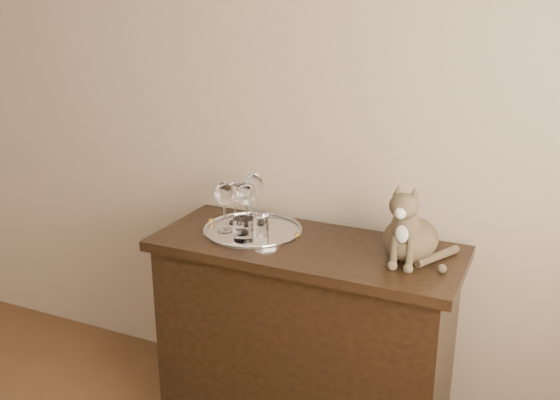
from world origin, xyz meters
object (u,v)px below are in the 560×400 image
(sideboard, at_px, (304,340))
(wine_glass_d, at_px, (246,206))
(tumbler_a, at_px, (259,225))
(tray, at_px, (253,231))
(wine_glass_b, at_px, (254,198))
(wine_glass_a, at_px, (235,202))
(tumbler_b, at_px, (243,230))
(wine_glass_c, at_px, (224,206))
(cat, at_px, (412,219))

(sideboard, relative_size, wine_glass_d, 5.86)
(sideboard, distance_m, tumbler_a, 0.52)
(tray, bearing_deg, wine_glass_b, 113.78)
(tray, xyz_separation_m, wine_glass_d, (-0.02, -0.01, 0.11))
(wine_glass_a, relative_size, wine_glass_d, 0.87)
(tumbler_b, bearing_deg, wine_glass_c, 150.75)
(wine_glass_b, distance_m, tumbler_a, 0.18)
(sideboard, height_order, tray, tray)
(cat, bearing_deg, tumbler_a, -174.13)
(sideboard, height_order, cat, cat)
(wine_glass_b, distance_m, wine_glass_c, 0.16)
(wine_glass_a, bearing_deg, wine_glass_d, -35.50)
(sideboard, bearing_deg, cat, 3.81)
(sideboard, xyz_separation_m, wine_glass_a, (-0.35, 0.08, 0.52))
(wine_glass_b, xyz_separation_m, cat, (0.68, -0.10, 0.04))
(wine_glass_a, distance_m, tumbler_b, 0.21)
(tray, bearing_deg, cat, 0.08)
(tumbler_a, bearing_deg, wine_glass_a, 149.97)
(wine_glass_b, height_order, tumbler_b, wine_glass_b)
(tumbler_a, distance_m, cat, 0.60)
(sideboard, distance_m, wine_glass_a, 0.63)
(wine_glass_d, distance_m, tumbler_a, 0.10)
(sideboard, xyz_separation_m, tumbler_b, (-0.23, -0.09, 0.48))
(tumbler_b, height_order, cat, cat)
(cat, bearing_deg, wine_glass_d, -177.02)
(wine_glass_d, height_order, cat, cat)
(wine_glass_a, distance_m, cat, 0.75)
(tumbler_a, height_order, tumbler_b, tumbler_b)
(tray, relative_size, wine_glass_a, 2.24)
(wine_glass_a, relative_size, cat, 0.59)
(tray, height_order, wine_glass_d, wine_glass_d)
(tray, height_order, wine_glass_c, wine_glass_c)
(wine_glass_b, relative_size, wine_glass_c, 1.02)
(tumbler_a, relative_size, cat, 0.29)
(cat, bearing_deg, wine_glass_b, 173.81)
(wine_glass_d, bearing_deg, tray, 18.77)
(tumbler_a, bearing_deg, sideboard, 3.38)
(tumbler_a, bearing_deg, wine_glass_c, -177.45)
(wine_glass_b, bearing_deg, wine_glass_a, -140.38)
(wine_glass_a, xyz_separation_m, cat, (0.74, -0.05, 0.05))
(tray, height_order, wine_glass_b, wine_glass_b)
(wine_glass_d, xyz_separation_m, tumbler_b, (0.04, -0.10, -0.06))
(sideboard, bearing_deg, wine_glass_b, 156.12)
(wine_glass_b, distance_m, tumbler_b, 0.23)
(sideboard, xyz_separation_m, wine_glass_c, (-0.35, -0.02, 0.53))
(wine_glass_d, distance_m, cat, 0.66)
(tumbler_a, bearing_deg, tray, 141.04)
(tray, bearing_deg, tumbler_b, -81.42)
(wine_glass_b, bearing_deg, wine_glass_c, -112.24)
(wine_glass_b, xyz_separation_m, wine_glass_d, (0.02, -0.11, -0.00))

